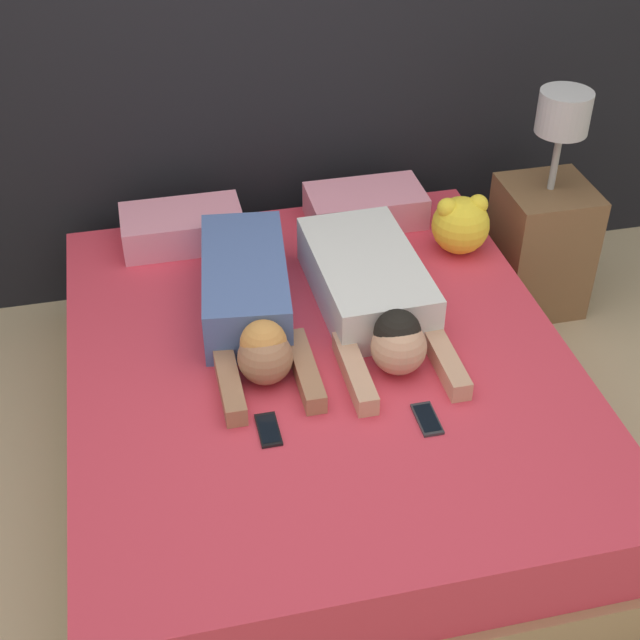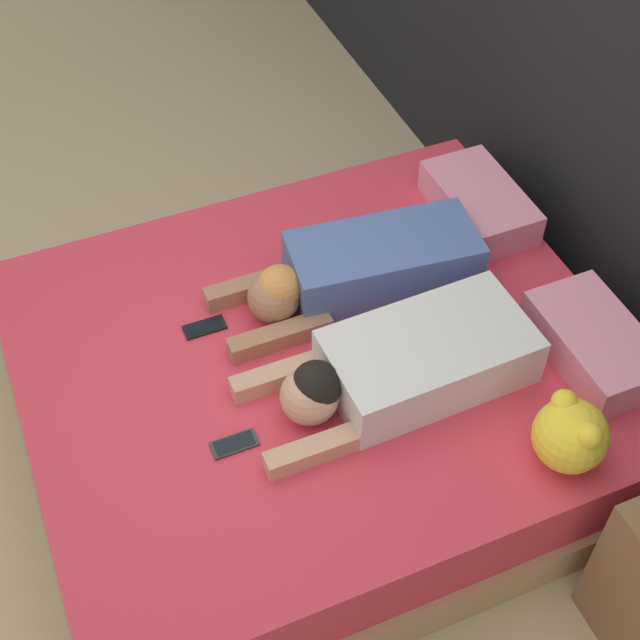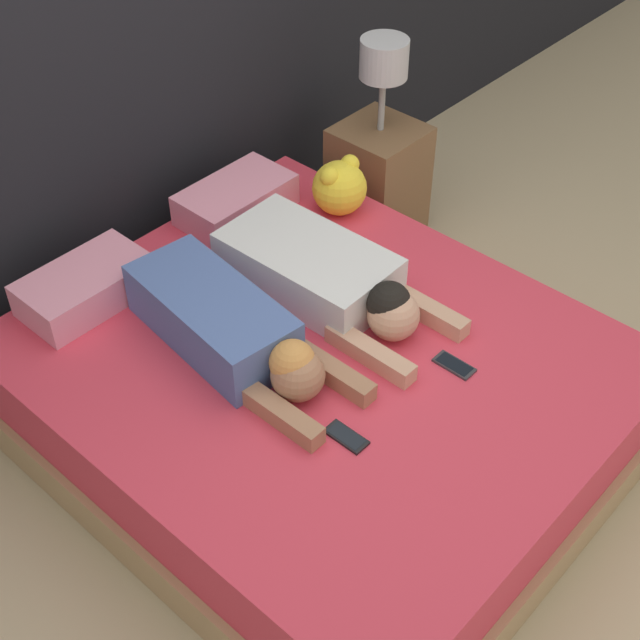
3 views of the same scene
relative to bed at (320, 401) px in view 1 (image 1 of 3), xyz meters
name	(u,v)px [view 1 (image 1 of 3)]	position (x,y,z in m)	size (l,w,h in m)	color
ground_plane	(320,442)	(0.00, 0.00, -0.22)	(12.00, 12.00, 0.00)	tan
wall_back	(253,2)	(0.00, 1.20, 1.08)	(12.00, 0.06, 2.60)	black
bed	(320,401)	(0.00, 0.00, 0.00)	(1.81, 2.10, 0.44)	tan
pillow_head_left	(182,227)	(-0.39, 0.85, 0.30)	(0.50, 0.28, 0.14)	pink
pillow_head_right	(365,206)	(0.39, 0.85, 0.30)	(0.50, 0.28, 0.14)	pink
person_left	(250,301)	(-0.21, 0.23, 0.33)	(0.39, 1.00, 0.22)	#4C66A5
person_right	(373,293)	(0.24, 0.18, 0.32)	(0.39, 0.98, 0.22)	silver
cell_phone_left	(268,430)	(-0.25, -0.34, 0.23)	(0.07, 0.15, 0.01)	black
cell_phone_right	(427,419)	(0.26, -0.41, 0.23)	(0.07, 0.15, 0.01)	#2D2D33
plush_toy	(461,224)	(0.71, 0.53, 0.35)	(0.24, 0.24, 0.25)	yellow
nightstand	(542,236)	(1.16, 0.68, 0.14)	(0.38, 0.38, 1.03)	brown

